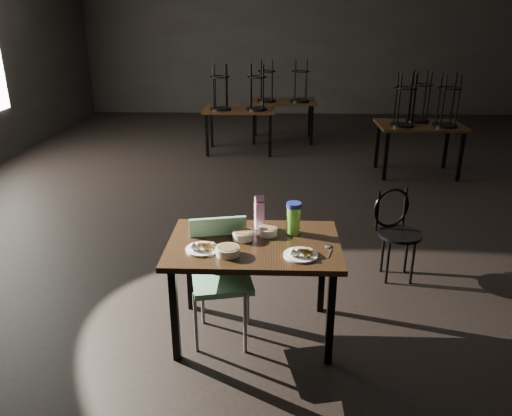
{
  "coord_description": "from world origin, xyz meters",
  "views": [
    {
      "loc": [
        -0.65,
        -5.95,
        2.24
      ],
      "look_at": [
        -0.78,
        -2.41,
        0.85
      ],
      "focal_mm": 35.0,
      "sensor_mm": 36.0,
      "label": 1
    }
  ],
  "objects_px": {
    "juice_carton": "(259,213)",
    "water_bottle": "(294,218)",
    "main_table": "(254,252)",
    "school_chair": "(221,269)",
    "bentwood_chair": "(396,227)"
  },
  "relations": [
    {
      "from": "juice_carton",
      "to": "water_bottle",
      "type": "height_order",
      "value": "juice_carton"
    },
    {
      "from": "main_table",
      "to": "water_bottle",
      "type": "bearing_deg",
      "value": 29.29
    },
    {
      "from": "main_table",
      "to": "school_chair",
      "type": "height_order",
      "value": "school_chair"
    },
    {
      "from": "water_bottle",
      "to": "bentwood_chair",
      "type": "relative_size",
      "value": 0.3
    },
    {
      "from": "juice_carton",
      "to": "school_chair",
      "type": "height_order",
      "value": "juice_carton"
    },
    {
      "from": "juice_carton",
      "to": "school_chair",
      "type": "relative_size",
      "value": 0.29
    },
    {
      "from": "juice_carton",
      "to": "school_chair",
      "type": "bearing_deg",
      "value": -137.88
    },
    {
      "from": "water_bottle",
      "to": "bentwood_chair",
      "type": "xyz_separation_m",
      "value": [
        0.95,
        0.79,
        -0.4
      ]
    },
    {
      "from": "bentwood_chair",
      "to": "school_chair",
      "type": "xyz_separation_m",
      "value": [
        -1.46,
        -0.94,
        0.05
      ]
    },
    {
      "from": "juice_carton",
      "to": "water_bottle",
      "type": "bearing_deg",
      "value": -20.39
    },
    {
      "from": "main_table",
      "to": "water_bottle",
      "type": "relative_size",
      "value": 5.03
    },
    {
      "from": "bentwood_chair",
      "to": "juice_carton",
      "type": "bearing_deg",
      "value": -171.83
    },
    {
      "from": "school_chair",
      "to": "juice_carton",
      "type": "bearing_deg",
      "value": 30.2
    },
    {
      "from": "main_table",
      "to": "school_chair",
      "type": "relative_size",
      "value": 1.36
    },
    {
      "from": "main_table",
      "to": "water_bottle",
      "type": "xyz_separation_m",
      "value": [
        0.28,
        0.16,
        0.2
      ]
    }
  ]
}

